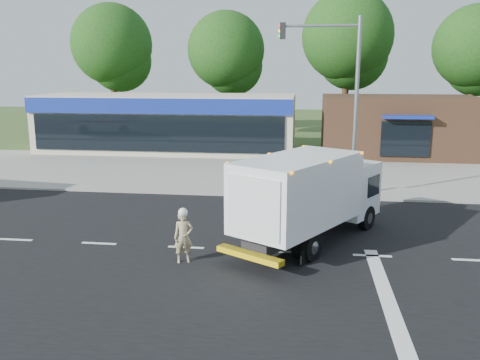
{
  "coord_description": "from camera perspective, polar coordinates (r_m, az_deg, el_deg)",
  "views": [
    {
      "loc": [
        0.8,
        -15.5,
        5.75
      ],
      "look_at": [
        -1.58,
        2.9,
        1.7
      ],
      "focal_mm": 38.0,
      "sensor_mm": 36.0,
      "label": 1
    }
  ],
  "objects": [
    {
      "name": "retail_strip_mall",
      "position": [
        36.95,
        -8.11,
        6.39
      ],
      "size": [
        18.0,
        6.2,
        4.0
      ],
      "color": "beige",
      "rests_on": "ground"
    },
    {
      "name": "traffic_signal_pole",
      "position": [
        23.17,
        11.38,
        10.03
      ],
      "size": [
        3.51,
        0.25,
        8.0
      ],
      "color": "gray",
      "rests_on": "ground"
    },
    {
      "name": "background_trees",
      "position": [
        43.73,
        5.37,
        14.4
      ],
      "size": [
        36.77,
        7.39,
        12.1
      ],
      "color": "#332114",
      "rests_on": "ground"
    },
    {
      "name": "lane_markings",
      "position": [
        15.28,
        9.02,
        -9.89
      ],
      "size": [
        55.2,
        7.0,
        0.01
      ],
      "color": "silver",
      "rests_on": "road_asphalt"
    },
    {
      "name": "brown_storefront",
      "position": [
        36.22,
        17.27,
        5.82
      ],
      "size": [
        10.0,
        6.7,
        4.0
      ],
      "color": "#382316",
      "rests_on": "ground"
    },
    {
      "name": "sidewalk",
      "position": [
        24.39,
        5.28,
        -1.23
      ],
      "size": [
        60.0,
        2.4,
        0.12
      ],
      "primitive_type": "cube",
      "color": "gray",
      "rests_on": "ground"
    },
    {
      "name": "ground",
      "position": [
        16.56,
        4.18,
        -8.05
      ],
      "size": [
        120.0,
        120.0,
        0.0
      ],
      "primitive_type": "plane",
      "color": "#385123",
      "rests_on": "ground"
    },
    {
      "name": "road_asphalt",
      "position": [
        16.55,
        4.18,
        -8.03
      ],
      "size": [
        60.0,
        14.0,
        0.02
      ],
      "primitive_type": "cube",
      "color": "black",
      "rests_on": "ground"
    },
    {
      "name": "emergency_worker",
      "position": [
        15.49,
        -6.37,
        -6.23
      ],
      "size": [
        0.68,
        0.56,
        1.72
      ],
      "rotation": [
        0.0,
        0.0,
        0.35
      ],
      "color": "tan",
      "rests_on": "ground"
    },
    {
      "name": "parking_apron",
      "position": [
        30.07,
        5.7,
        1.25
      ],
      "size": [
        60.0,
        9.0,
        0.02
      ],
      "primitive_type": "cube",
      "color": "gray",
      "rests_on": "ground"
    },
    {
      "name": "ems_box_truck",
      "position": [
        17.01,
        7.84,
        -1.36
      ],
      "size": [
        5.4,
        7.0,
        3.06
      ],
      "rotation": [
        0.0,
        0.0,
        1.02
      ],
      "color": "black",
      "rests_on": "ground"
    }
  ]
}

